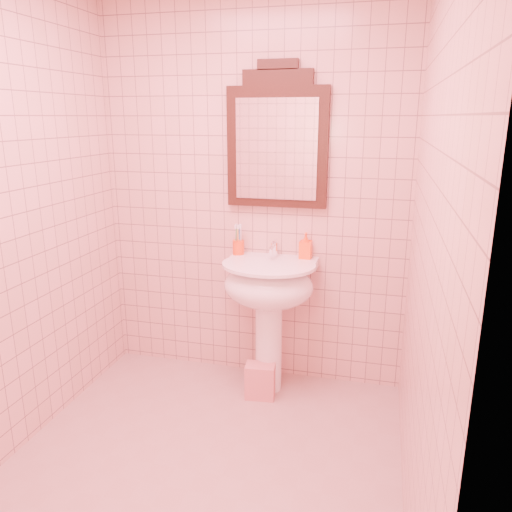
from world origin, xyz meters
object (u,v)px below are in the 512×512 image
(soap_dispenser, at_px, (306,246))
(toothbrush_cup, at_px, (238,247))
(pedestal_sink, at_px, (269,294))
(towel, at_px, (260,381))
(mirror, at_px, (277,141))

(soap_dispenser, bearing_deg, toothbrush_cup, -176.73)
(pedestal_sink, height_order, towel, pedestal_sink)
(pedestal_sink, distance_m, towel, 0.56)
(pedestal_sink, relative_size, mirror, 0.98)
(pedestal_sink, distance_m, toothbrush_cup, 0.38)
(mirror, xyz_separation_m, soap_dispenser, (0.20, -0.03, -0.64))
(soap_dispenser, bearing_deg, towel, -127.42)
(toothbrush_cup, distance_m, towel, 0.87)
(soap_dispenser, relative_size, towel, 0.74)
(mirror, height_order, towel, mirror)
(soap_dispenser, bearing_deg, pedestal_sink, -138.48)
(towel, bearing_deg, pedestal_sink, 77.00)
(mirror, bearing_deg, pedestal_sink, -90.00)
(soap_dispenser, distance_m, towel, 0.91)
(pedestal_sink, height_order, mirror, mirror)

